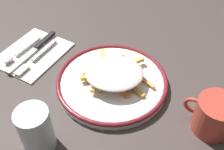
% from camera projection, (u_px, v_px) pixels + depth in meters
% --- Properties ---
extents(ground_plane, '(2.60, 2.60, 0.00)m').
position_uv_depth(ground_plane, '(112.00, 85.00, 0.74)').
color(ground_plane, '#403734').
extents(plate, '(0.30, 0.30, 0.02)m').
position_uv_depth(plate, '(112.00, 82.00, 0.73)').
color(plate, white).
rests_on(plate, ground_plane).
extents(fries_heap, '(0.20, 0.20, 0.04)m').
position_uv_depth(fries_heap, '(113.00, 74.00, 0.71)').
color(fries_heap, '#E3B958').
rests_on(fries_heap, plate).
extents(napkin, '(0.17, 0.20, 0.01)m').
position_uv_depth(napkin, '(33.00, 53.00, 0.82)').
color(napkin, silver).
rests_on(napkin, ground_plane).
extents(fork, '(0.02, 0.18, 0.01)m').
position_uv_depth(fork, '(37.00, 56.00, 0.80)').
color(fork, silver).
rests_on(fork, napkin).
extents(knife, '(0.02, 0.21, 0.01)m').
position_uv_depth(knife, '(36.00, 47.00, 0.83)').
color(knife, black).
rests_on(knife, napkin).
extents(spoon, '(0.02, 0.15, 0.01)m').
position_uv_depth(spoon, '(17.00, 54.00, 0.81)').
color(spoon, silver).
rests_on(spoon, napkin).
extents(water_glass, '(0.07, 0.07, 0.11)m').
position_uv_depth(water_glass, '(36.00, 130.00, 0.57)').
color(water_glass, silver).
rests_on(water_glass, ground_plane).
extents(coffee_mug, '(0.12, 0.09, 0.09)m').
position_uv_depth(coffee_mug, '(215.00, 115.00, 0.61)').
color(coffee_mug, '#BC4031').
rests_on(coffee_mug, ground_plane).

